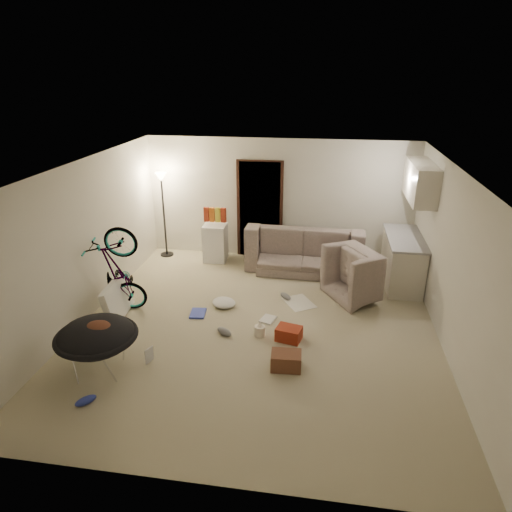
% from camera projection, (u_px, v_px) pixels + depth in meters
% --- Properties ---
extents(floor, '(5.50, 6.00, 0.02)m').
position_uv_depth(floor, '(257.00, 327.00, 7.19)').
color(floor, tan).
rests_on(floor, ground).
extents(ceiling, '(5.50, 6.00, 0.02)m').
position_uv_depth(ceiling, '(258.00, 168.00, 6.23)').
color(ceiling, white).
rests_on(ceiling, wall_back).
extents(wall_back, '(5.50, 0.02, 2.50)m').
position_uv_depth(wall_back, '(279.00, 200.00, 9.46)').
color(wall_back, silver).
rests_on(wall_back, floor).
extents(wall_front, '(5.50, 0.02, 2.50)m').
position_uv_depth(wall_front, '(205.00, 381.00, 3.96)').
color(wall_front, silver).
rests_on(wall_front, floor).
extents(wall_left, '(0.02, 6.00, 2.50)m').
position_uv_depth(wall_left, '(83.00, 243.00, 7.10)').
color(wall_left, silver).
rests_on(wall_left, floor).
extents(wall_right, '(0.02, 6.00, 2.50)m').
position_uv_depth(wall_right, '(454.00, 264.00, 6.32)').
color(wall_right, silver).
rests_on(wall_right, floor).
extents(doorway, '(0.85, 0.10, 2.04)m').
position_uv_depth(doorway, '(260.00, 210.00, 9.57)').
color(doorway, black).
rests_on(doorway, floor).
extents(door_trim, '(0.97, 0.04, 2.10)m').
position_uv_depth(door_trim, '(260.00, 210.00, 9.54)').
color(door_trim, '#311911').
rests_on(door_trim, floor).
extents(floor_lamp, '(0.28, 0.28, 1.81)m').
position_uv_depth(floor_lamp, '(162.00, 197.00, 9.45)').
color(floor_lamp, black).
rests_on(floor_lamp, floor).
extents(kitchen_counter, '(0.60, 1.50, 0.88)m').
position_uv_depth(kitchen_counter, '(402.00, 261.00, 8.50)').
color(kitchen_counter, beige).
rests_on(kitchen_counter, floor).
extents(counter_top, '(0.64, 1.54, 0.04)m').
position_uv_depth(counter_top, '(405.00, 238.00, 8.33)').
color(counter_top, gray).
rests_on(counter_top, kitchen_counter).
extents(kitchen_uppers, '(0.38, 1.40, 0.65)m').
position_uv_depth(kitchen_uppers, '(421.00, 182.00, 7.91)').
color(kitchen_uppers, beige).
rests_on(kitchen_uppers, wall_right).
extents(sofa, '(2.32, 0.96, 0.67)m').
position_uv_depth(sofa, '(304.00, 252.00, 9.21)').
color(sofa, '#383F38').
rests_on(sofa, floor).
extents(armchair, '(1.30, 1.34, 0.67)m').
position_uv_depth(armchair, '(367.00, 278.00, 8.07)').
color(armchair, '#383F38').
rests_on(armchair, floor).
extents(bicycle, '(1.62, 0.81, 0.90)m').
position_uv_depth(bicycle, '(120.00, 289.00, 7.48)').
color(bicycle, black).
rests_on(bicycle, floor).
extents(book_asset, '(0.26, 0.23, 0.02)m').
position_uv_depth(book_asset, '(146.00, 364.00, 6.25)').
color(book_asset, maroon).
rests_on(book_asset, floor).
extents(mini_fridge, '(0.47, 0.47, 0.78)m').
position_uv_depth(mini_fridge, '(215.00, 243.00, 9.55)').
color(mini_fridge, white).
rests_on(mini_fridge, floor).
extents(snack_box_0, '(0.10, 0.07, 0.30)m').
position_uv_depth(snack_box_0, '(206.00, 214.00, 9.34)').
color(snack_box_0, maroon).
rests_on(snack_box_0, mini_fridge).
extents(snack_box_1, '(0.10, 0.08, 0.30)m').
position_uv_depth(snack_box_1, '(212.00, 215.00, 9.33)').
color(snack_box_1, '#CF6219').
rests_on(snack_box_1, mini_fridge).
extents(snack_box_2, '(0.10, 0.07, 0.30)m').
position_uv_depth(snack_box_2, '(218.00, 215.00, 9.31)').
color(snack_box_2, gold).
rests_on(snack_box_2, mini_fridge).
extents(snack_box_3, '(0.11, 0.09, 0.30)m').
position_uv_depth(snack_box_3, '(224.00, 215.00, 9.29)').
color(snack_box_3, maroon).
rests_on(snack_box_3, mini_fridge).
extents(saucer_chair, '(1.07, 1.07, 0.76)m').
position_uv_depth(saucer_chair, '(97.00, 343.00, 5.95)').
color(saucer_chair, silver).
rests_on(saucer_chair, floor).
extents(hoodie, '(0.52, 0.44, 0.22)m').
position_uv_depth(hoodie, '(98.00, 330.00, 5.83)').
color(hoodie, '#562C1D').
rests_on(hoodie, saucer_chair).
extents(sofa_drape, '(0.66, 0.59, 0.28)m').
position_uv_depth(sofa_drape, '(258.00, 240.00, 9.27)').
color(sofa_drape, black).
rests_on(sofa_drape, sofa).
extents(tv_box, '(0.30, 0.91, 0.60)m').
position_uv_depth(tv_box, '(117.00, 300.00, 7.39)').
color(tv_box, silver).
rests_on(tv_box, floor).
extents(drink_case_a, '(0.42, 0.31, 0.23)m').
position_uv_depth(drink_case_a, '(286.00, 361.00, 6.15)').
color(drink_case_a, brown).
rests_on(drink_case_a, floor).
extents(drink_case_b, '(0.41, 0.34, 0.21)m').
position_uv_depth(drink_case_b, '(289.00, 334.00, 6.79)').
color(drink_case_b, maroon).
rests_on(drink_case_b, floor).
extents(juicer, '(0.16, 0.16, 0.23)m').
position_uv_depth(juicer, '(260.00, 330.00, 6.90)').
color(juicer, white).
rests_on(juicer, floor).
extents(newspaper, '(0.66, 0.70, 0.01)m').
position_uv_depth(newspaper, '(299.00, 303.00, 7.91)').
color(newspaper, silver).
rests_on(newspaper, floor).
extents(book_blue, '(0.27, 0.35, 0.03)m').
position_uv_depth(book_blue, '(198.00, 313.00, 7.54)').
color(book_blue, '#303FB0').
rests_on(book_blue, floor).
extents(book_white, '(0.28, 0.33, 0.03)m').
position_uv_depth(book_white, '(268.00, 319.00, 7.36)').
color(book_white, silver).
rests_on(book_white, floor).
extents(shoe_1, '(0.26, 0.27, 0.10)m').
position_uv_depth(shoe_1, '(286.00, 296.00, 8.03)').
color(shoe_1, slate).
rests_on(shoe_1, floor).
extents(shoe_2, '(0.25, 0.27, 0.10)m').
position_uv_depth(shoe_2, '(86.00, 401.00, 5.50)').
color(shoe_2, '#303FB0').
rests_on(shoe_2, floor).
extents(shoe_3, '(0.30, 0.25, 0.10)m').
position_uv_depth(shoe_3, '(224.00, 332.00, 6.95)').
color(shoe_3, slate).
rests_on(shoe_3, floor).
extents(clothes_lump_b, '(0.61, 0.59, 0.14)m').
position_uv_depth(clothes_lump_b, '(320.00, 263.00, 9.36)').
color(clothes_lump_b, black).
rests_on(clothes_lump_b, floor).
extents(clothes_lump_c, '(0.54, 0.51, 0.13)m').
position_uv_depth(clothes_lump_c, '(224.00, 303.00, 7.78)').
color(clothes_lump_c, silver).
rests_on(clothes_lump_c, floor).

